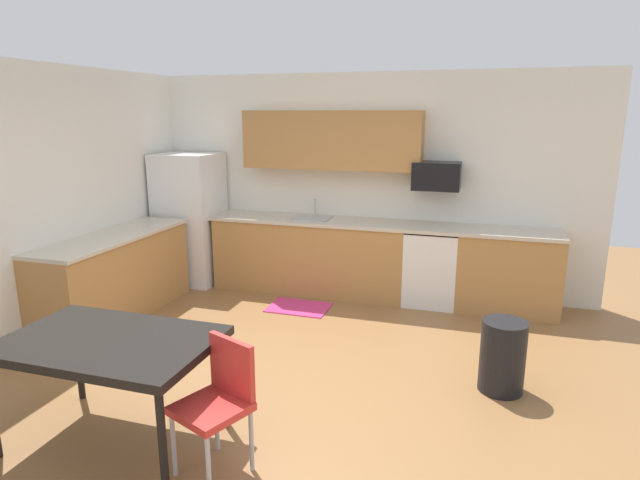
{
  "coord_description": "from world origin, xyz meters",
  "views": [
    {
      "loc": [
        1.5,
        -3.84,
        2.22
      ],
      "look_at": [
        0.0,
        1.0,
        1.0
      ],
      "focal_mm": 29.64,
      "sensor_mm": 36.0,
      "label": 1
    }
  ],
  "objects": [
    {
      "name": "ground_plane",
      "position": [
        0.0,
        0.0,
        0.0
      ],
      "size": [
        12.0,
        12.0,
        0.0
      ],
      "primitive_type": "plane",
      "color": "olive"
    },
    {
      "name": "wall_back",
      "position": [
        0.0,
        2.65,
        1.35
      ],
      "size": [
        5.8,
        0.1,
        2.7
      ],
      "primitive_type": "cube",
      "color": "white",
      "rests_on": "ground"
    },
    {
      "name": "wall_left",
      "position": [
        -2.65,
        0.0,
        1.35
      ],
      "size": [
        0.1,
        5.8,
        2.7
      ],
      "primitive_type": "cube",
      "color": "white",
      "rests_on": "ground"
    },
    {
      "name": "cabinet_run_back",
      "position": [
        -0.53,
        2.3,
        0.45
      ],
      "size": [
        2.43,
        0.6,
        0.9
      ],
      "primitive_type": "cube",
      "color": "#AD7A42",
      "rests_on": "ground"
    },
    {
      "name": "cabinet_run_back_right",
      "position": [
        1.84,
        2.3,
        0.45
      ],
      "size": [
        1.12,
        0.6,
        0.9
      ],
      "primitive_type": "cube",
      "color": "#AD7A42",
      "rests_on": "ground"
    },
    {
      "name": "cabinet_run_left",
      "position": [
        -2.3,
        0.8,
        0.45
      ],
      "size": [
        0.6,
        2.0,
        0.9
      ],
      "primitive_type": "cube",
      "color": "#AD7A42",
      "rests_on": "ground"
    },
    {
      "name": "countertop_back",
      "position": [
        0.0,
        2.3,
        0.92
      ],
      "size": [
        4.8,
        0.64,
        0.04
      ],
      "primitive_type": "cube",
      "color": "beige",
      "rests_on": "cabinet_run_back"
    },
    {
      "name": "countertop_left",
      "position": [
        -2.3,
        0.8,
        0.92
      ],
      "size": [
        0.64,
        2.0,
        0.04
      ],
      "primitive_type": "cube",
      "color": "beige",
      "rests_on": "cabinet_run_left"
    },
    {
      "name": "upper_cabinets_back",
      "position": [
        -0.3,
        2.43,
        1.9
      ],
      "size": [
        2.2,
        0.34,
        0.7
      ],
      "primitive_type": "cube",
      "color": "#AD7A42"
    },
    {
      "name": "refrigerator",
      "position": [
        -2.18,
        2.22,
        0.86
      ],
      "size": [
        0.76,
        0.7,
        1.71
      ],
      "primitive_type": "cube",
      "color": "white",
      "rests_on": "ground"
    },
    {
      "name": "oven_range",
      "position": [
        0.98,
        2.3,
        0.46
      ],
      "size": [
        0.6,
        0.6,
        0.91
      ],
      "color": "white",
      "rests_on": "ground"
    },
    {
      "name": "microwave",
      "position": [
        0.98,
        2.4,
        1.51
      ],
      "size": [
        0.54,
        0.36,
        0.32
      ],
      "primitive_type": "cube",
      "color": "black"
    },
    {
      "name": "sink_basin",
      "position": [
        -0.52,
        2.3,
        0.88
      ],
      "size": [
        0.48,
        0.4,
        0.14
      ],
      "primitive_type": "cube",
      "color": "#A5A8AD",
      "rests_on": "countertop_back"
    },
    {
      "name": "sink_faucet",
      "position": [
        -0.52,
        2.48,
        1.04
      ],
      "size": [
        0.02,
        0.02,
        0.24
      ],
      "primitive_type": "cylinder",
      "color": "#B2B5BA",
      "rests_on": "countertop_back"
    },
    {
      "name": "dining_table",
      "position": [
        -0.81,
        -1.14,
        0.7
      ],
      "size": [
        1.4,
        0.9,
        0.76
      ],
      "color": "black",
      "rests_on": "ground"
    },
    {
      "name": "chair_near_table",
      "position": [
        0.02,
        -1.19,
        0.5
      ],
      "size": [
        0.52,
        0.52,
        0.85
      ],
      "color": "red",
      "rests_on": "ground"
    },
    {
      "name": "trash_bin",
      "position": [
        1.75,
        0.37,
        0.3
      ],
      "size": [
        0.36,
        0.36,
        0.6
      ],
      "primitive_type": "cylinder",
      "color": "black",
      "rests_on": "ground"
    },
    {
      "name": "floor_mat",
      "position": [
        -0.46,
        1.65,
        0.01
      ],
      "size": [
        0.7,
        0.5,
        0.01
      ],
      "primitive_type": "cube",
      "color": "#CC3372",
      "rests_on": "ground"
    }
  ]
}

